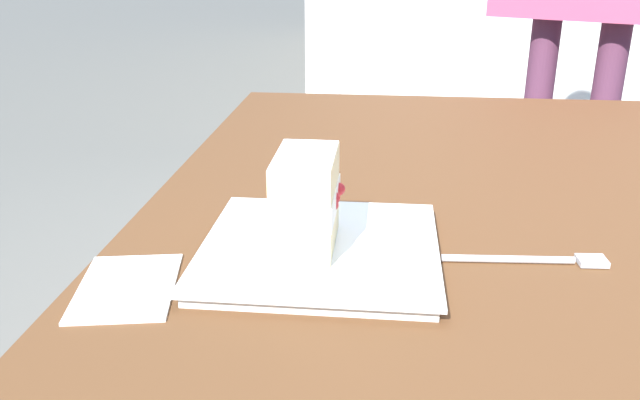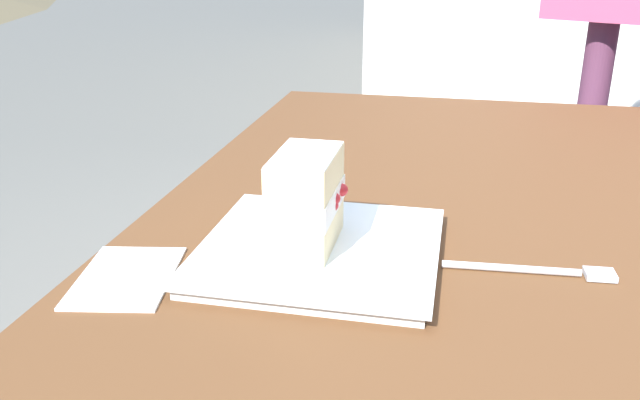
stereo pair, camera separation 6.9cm
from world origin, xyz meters
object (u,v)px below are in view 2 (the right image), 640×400
object	(u,v)px
dessert_plate	(320,250)
paper_napkin	(126,277)
patio_table	(594,360)
dessert_fork	(538,270)
cake_slice	(306,200)

from	to	relation	value
dessert_plate	paper_napkin	world-z (taller)	dessert_plate
patio_table	dessert_plate	size ratio (longest dim) A/B	6.64
dessert_fork	paper_napkin	world-z (taller)	dessert_fork
cake_slice	dessert_fork	world-z (taller)	cake_slice
patio_table	cake_slice	size ratio (longest dim) A/B	15.32
patio_table	dessert_fork	xyz separation A→B (m)	(0.03, 0.06, 0.08)
cake_slice	paper_napkin	xyz separation A→B (m)	(-0.09, 0.17, -0.06)
patio_table	cake_slice	bearing A→B (deg)	86.28
patio_table	cake_slice	xyz separation A→B (m)	(0.02, 0.30, 0.14)
cake_slice	paper_napkin	world-z (taller)	cake_slice
dessert_fork	cake_slice	bearing A→B (deg)	92.71
cake_slice	dessert_fork	bearing A→B (deg)	-87.29
patio_table	dessert_fork	size ratio (longest dim) A/B	9.83
dessert_plate	dessert_fork	bearing A→B (deg)	-87.57
dessert_plate	cake_slice	world-z (taller)	cake_slice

